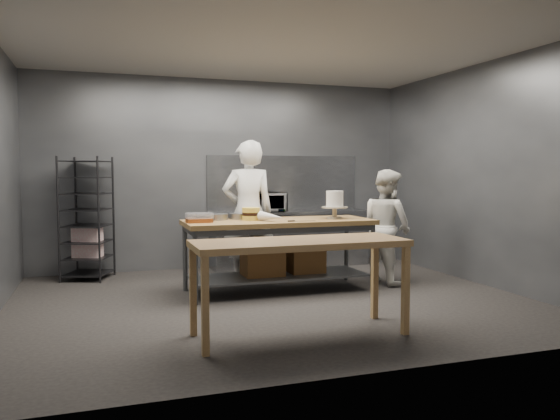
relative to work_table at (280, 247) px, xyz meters
name	(u,v)px	position (x,y,z in m)	size (l,w,h in m)	color
ground	(272,300)	(-0.25, -0.48, -0.57)	(6.00, 6.00, 0.00)	black
back_wall	(225,174)	(-0.25, 2.02, 0.93)	(6.00, 0.04, 3.00)	#4C4F54
work_table	(280,247)	(0.00, 0.00, 0.00)	(2.40, 0.90, 0.92)	olive
near_counter	(300,249)	(-0.43, -1.88, 0.24)	(2.00, 0.70, 0.90)	brown
back_counter	(290,238)	(0.75, 1.70, -0.12)	(2.60, 0.60, 0.90)	slate
splashback_panel	(284,183)	(0.75, 2.00, 0.78)	(2.60, 0.02, 0.90)	slate
speed_rack	(87,219)	(-2.36, 1.62, 0.28)	(0.79, 0.82, 1.75)	black
chef_behind	(248,212)	(-0.24, 0.65, 0.41)	(0.72, 0.47, 1.96)	white
chef_right	(387,226)	(1.56, 0.01, 0.21)	(0.76, 0.59, 1.56)	silver
microwave	(268,202)	(0.37, 1.70, 0.48)	(0.54, 0.37, 0.30)	black
frosted_cake_stand	(335,202)	(0.74, -0.06, 0.57)	(0.34, 0.34, 0.36)	#AA9F88
layer_cake	(251,214)	(-0.36, 0.06, 0.43)	(0.23, 0.23, 0.16)	#F1D14C
cake_pans	(219,217)	(-0.74, 0.23, 0.39)	(0.74, 0.40, 0.07)	gray
piping_bag	(271,217)	(-0.17, -0.21, 0.41)	(0.12, 0.12, 0.38)	white
offset_spatula	(298,221)	(0.14, -0.30, 0.35)	(0.36, 0.02, 0.02)	slate
pastry_clamshells	(199,217)	(-1.03, 0.00, 0.40)	(0.34, 0.32, 0.11)	#92471D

